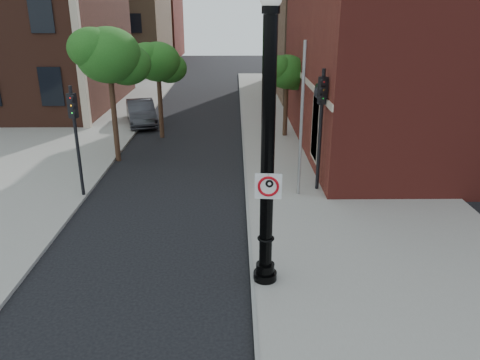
{
  "coord_description": "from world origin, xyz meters",
  "views": [
    {
      "loc": [
        1.61,
        -9.82,
        6.82
      ],
      "look_at": [
        1.75,
        2.0,
        2.4
      ],
      "focal_mm": 35.0,
      "sensor_mm": 36.0,
      "label": 1
    }
  ],
  "objects_px": {
    "parked_car": "(141,112)",
    "traffic_signal_right": "(321,111)",
    "no_parking_sign": "(268,186)",
    "traffic_signal_left": "(75,124)",
    "lamppost": "(268,162)"
  },
  "relations": [
    {
      "from": "no_parking_sign",
      "to": "traffic_signal_left",
      "type": "relative_size",
      "value": 0.15
    },
    {
      "from": "parked_car",
      "to": "traffic_signal_left",
      "type": "xyz_separation_m",
      "value": [
        -0.03,
        -11.62,
        2.1
      ]
    },
    {
      "from": "parked_car",
      "to": "traffic_signal_left",
      "type": "height_order",
      "value": "traffic_signal_left"
    },
    {
      "from": "no_parking_sign",
      "to": "traffic_signal_left",
      "type": "bearing_deg",
      "value": 142.29
    },
    {
      "from": "no_parking_sign",
      "to": "traffic_signal_right",
      "type": "bearing_deg",
      "value": 75.27
    },
    {
      "from": "parked_car",
      "to": "traffic_signal_right",
      "type": "relative_size",
      "value": 0.95
    },
    {
      "from": "traffic_signal_left",
      "to": "lamppost",
      "type": "bearing_deg",
      "value": -21.36
    },
    {
      "from": "parked_car",
      "to": "lamppost",
      "type": "bearing_deg",
      "value": -85.04
    },
    {
      "from": "no_parking_sign",
      "to": "parked_car",
      "type": "distance_m",
      "value": 18.94
    },
    {
      "from": "lamppost",
      "to": "traffic_signal_right",
      "type": "bearing_deg",
      "value": 69.37
    },
    {
      "from": "parked_car",
      "to": "traffic_signal_right",
      "type": "distance_m",
      "value": 14.41
    },
    {
      "from": "lamppost",
      "to": "traffic_signal_left",
      "type": "distance_m",
      "value": 8.78
    },
    {
      "from": "no_parking_sign",
      "to": "traffic_signal_right",
      "type": "distance_m",
      "value": 7.02
    },
    {
      "from": "no_parking_sign",
      "to": "traffic_signal_left",
      "type": "distance_m",
      "value": 8.9
    },
    {
      "from": "no_parking_sign",
      "to": "traffic_signal_right",
      "type": "relative_size",
      "value": 0.14
    }
  ]
}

